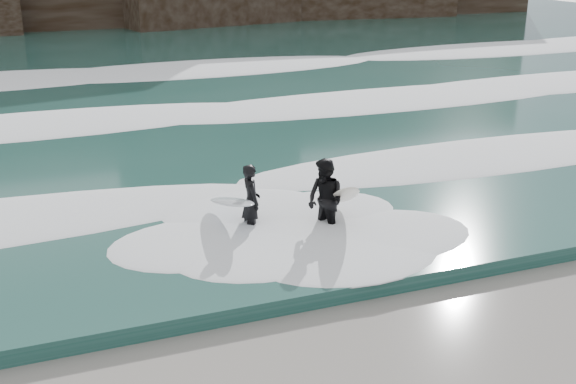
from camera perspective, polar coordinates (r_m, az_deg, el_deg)
name	(u,v)px	position (r m, az deg, el deg)	size (l,w,h in m)	color
sea	(99,63)	(36.29, -14.71, 9.86)	(90.00, 52.00, 0.30)	#1D4942
foam_near	(208,181)	(17.00, -6.35, 0.90)	(60.00, 3.20, 0.20)	white
foam_mid	(151,116)	(23.60, -10.80, 5.96)	(60.00, 4.00, 0.24)	white
foam_far	(110,70)	(32.32, -13.86, 9.36)	(60.00, 4.80, 0.30)	white
surfer_left	(245,201)	(14.47, -3.39, -0.75)	(0.93, 2.11, 1.55)	black
surfer_right	(327,200)	(14.34, 3.13, -0.64)	(1.37, 1.84, 1.69)	black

